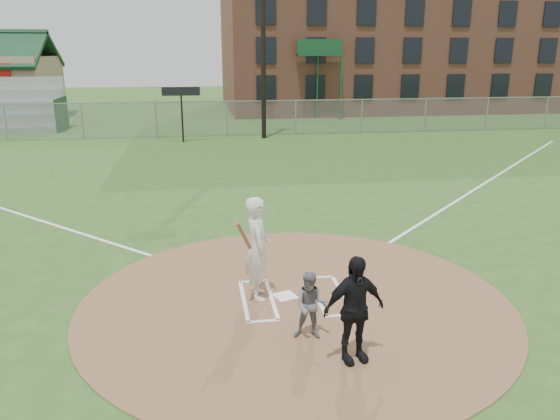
{
  "coord_description": "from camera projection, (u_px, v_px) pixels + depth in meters",
  "views": [
    {
      "loc": [
        -1.79,
        -9.62,
        4.72
      ],
      "look_at": [
        0.0,
        2.0,
        1.3
      ],
      "focal_mm": 35.0,
      "sensor_mm": 36.0,
      "label": 1
    }
  ],
  "objects": [
    {
      "name": "ground",
      "position": [
        295.0,
        302.0,
        10.71
      ],
      "size": [
        140.0,
        140.0,
        0.0
      ],
      "primitive_type": "plane",
      "color": "#2A511B",
      "rests_on": "ground"
    },
    {
      "name": "dirt_circle",
      "position": [
        295.0,
        301.0,
        10.7
      ],
      "size": [
        8.4,
        8.4,
        0.02
      ],
      "primitive_type": "cylinder",
      "color": "brown",
      "rests_on": "ground"
    },
    {
      "name": "home_plate",
      "position": [
        285.0,
        296.0,
        10.86
      ],
      "size": [
        0.51,
        0.51,
        0.03
      ],
      "primitive_type": "cube",
      "rotation": [
        0.0,
        0.0,
        0.31
      ],
      "color": "white",
      "rests_on": "dirt_circle"
    },
    {
      "name": "foul_line_first",
      "position": [
        487.0,
        182.0,
        20.56
      ],
      "size": [
        17.04,
        17.04,
        0.01
      ],
      "primitive_type": "cube",
      "rotation": [
        0.0,
        0.0,
        -0.79
      ],
      "color": "white",
      "rests_on": "ground"
    },
    {
      "name": "catcher",
      "position": [
        311.0,
        306.0,
        9.17
      ],
      "size": [
        0.67,
        0.58,
        1.18
      ],
      "primitive_type": "imported",
      "rotation": [
        0.0,
        0.0,
        -0.26
      ],
      "color": "slate",
      "rests_on": "dirt_circle"
    },
    {
      "name": "umpire",
      "position": [
        354.0,
        309.0,
        8.42
      ],
      "size": [
        1.09,
        0.63,
        1.75
      ],
      "primitive_type": "imported",
      "rotation": [
        0.0,
        0.0,
        0.21
      ],
      "color": "black",
      "rests_on": "dirt_circle"
    },
    {
      "name": "batters_boxes",
      "position": [
        294.0,
        297.0,
        10.84
      ],
      "size": [
        2.08,
        1.88,
        0.01
      ],
      "color": "white",
      "rests_on": "dirt_circle"
    },
    {
      "name": "batter_at_plate",
      "position": [
        258.0,
        248.0,
        10.6
      ],
      "size": [
        0.73,
        1.06,
        2.05
      ],
      "color": "silver",
      "rests_on": "dirt_circle"
    },
    {
      "name": "outfield_fence",
      "position": [
        227.0,
        119.0,
        31.3
      ],
      "size": [
        56.08,
        0.08,
        2.03
      ],
      "color": "slate",
      "rests_on": "ground"
    },
    {
      "name": "bleachers",
      "position": [
        9.0,
        105.0,
        33.23
      ],
      "size": [
        6.08,
        3.2,
        3.2
      ],
      "color": "#B7BABF",
      "rests_on": "ground"
    },
    {
      "name": "brick_warehouse",
      "position": [
        400.0,
        18.0,
        46.97
      ],
      "size": [
        30.0,
        17.17,
        15.0
      ],
      "color": "#965640",
      "rests_on": "ground"
    },
    {
      "name": "light_pole",
      "position": [
        263.0,
        15.0,
        29.08
      ],
      "size": [
        1.2,
        0.3,
        12.22
      ],
      "color": "black",
      "rests_on": "ground"
    },
    {
      "name": "scoreboard_sign",
      "position": [
        181.0,
        97.0,
        28.84
      ],
      "size": [
        2.0,
        0.1,
        2.93
      ],
      "color": "black",
      "rests_on": "ground"
    }
  ]
}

